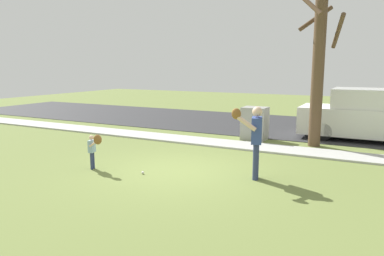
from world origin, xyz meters
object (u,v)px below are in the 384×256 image
parked_van_white (372,116)px  street_tree_near (319,54)px  person_adult (255,135)px  utility_cabinet (255,123)px  baseball (143,173)px  person_child (94,146)px

parked_van_white → street_tree_near: bearing=48.3°
person_adult → utility_cabinet: 4.96m
person_adult → parked_van_white: parked_van_white is taller
baseball → utility_cabinet: utility_cabinet is taller
baseball → street_tree_near: size_ratio=0.01×
baseball → street_tree_near: bearing=58.9°
utility_cabinet → street_tree_near: 3.31m
person_adult → street_tree_near: size_ratio=0.30×
street_tree_near → utility_cabinet: bearing=175.8°
street_tree_near → parked_van_white: 3.36m
person_child → utility_cabinet: bearing=51.2°
baseball → parked_van_white: 8.93m
person_child → utility_cabinet: size_ratio=0.80×
parked_van_white → person_adult: bearing=69.9°
baseball → utility_cabinet: 5.75m
street_tree_near → person_adult: bearing=-98.3°
street_tree_near → parked_van_white: (1.69, 1.90, -2.20)m
person_child → parked_van_white: 9.91m
utility_cabinet → baseball: bearing=-101.4°
person_child → baseball: 1.51m
person_adult → parked_van_white: bearing=-125.8°
utility_cabinet → street_tree_near: street_tree_near is taller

